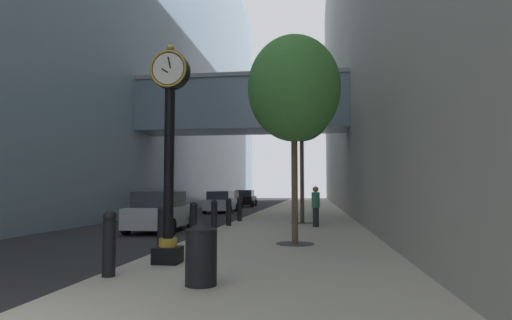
# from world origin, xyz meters

# --- Properties ---
(ground_plane) EXTENTS (110.00, 110.00, 0.00)m
(ground_plane) POSITION_xyz_m (0.00, 27.00, 0.00)
(ground_plane) COLOR #262628
(ground_plane) RESTS_ON ground
(sidewalk_right) EXTENTS (6.02, 80.00, 0.14)m
(sidewalk_right) POSITION_xyz_m (3.01, 30.00, 0.07)
(sidewalk_right) COLOR #ADA593
(sidewalk_right) RESTS_ON ground
(building_block_left) EXTENTS (21.98, 80.00, 30.34)m
(building_block_left) POSITION_xyz_m (-11.09, 29.95, 15.11)
(building_block_left) COLOR #849EB2
(building_block_left) RESTS_ON ground
(building_block_right) EXTENTS (9.00, 80.00, 30.99)m
(building_block_right) POSITION_xyz_m (10.52, 30.00, 15.49)
(building_block_right) COLOR gray
(building_block_right) RESTS_ON ground
(street_clock) EXTENTS (0.84, 0.55, 4.75)m
(street_clock) POSITION_xyz_m (0.86, 5.08, 2.75)
(street_clock) COLOR black
(street_clock) RESTS_ON sidewalk_right
(bollard_nearest) EXTENTS (0.25, 0.25, 1.20)m
(bollard_nearest) POSITION_xyz_m (0.27, 3.60, 0.77)
(bollard_nearest) COLOR black
(bollard_nearest) RESTS_ON sidewalk_right
(bollard_second) EXTENTS (0.25, 0.25, 1.20)m
(bollard_second) POSITION_xyz_m (0.27, 6.36, 0.77)
(bollard_second) COLOR black
(bollard_second) RESTS_ON sidewalk_right
(bollard_third) EXTENTS (0.25, 0.25, 1.20)m
(bollard_third) POSITION_xyz_m (0.27, 9.12, 0.77)
(bollard_third) COLOR black
(bollard_third) RESTS_ON sidewalk_right
(bollard_fourth) EXTENTS (0.25, 0.25, 1.20)m
(bollard_fourth) POSITION_xyz_m (0.27, 11.88, 0.77)
(bollard_fourth) COLOR black
(bollard_fourth) RESTS_ON sidewalk_right
(bollard_fifth) EXTENTS (0.25, 0.25, 1.20)m
(bollard_fifth) POSITION_xyz_m (0.27, 14.64, 0.77)
(bollard_fifth) COLOR black
(bollard_fifth) RESTS_ON sidewalk_right
(bollard_sixth) EXTENTS (0.25, 0.25, 1.20)m
(bollard_sixth) POSITION_xyz_m (0.27, 17.41, 0.77)
(bollard_sixth) COLOR black
(bollard_sixth) RESTS_ON sidewalk_right
(street_tree_near) EXTENTS (2.73, 2.73, 6.12)m
(street_tree_near) POSITION_xyz_m (3.40, 8.69, 4.67)
(street_tree_near) COLOR #333335
(street_tree_near) RESTS_ON sidewalk_right
(street_tree_mid_near) EXTENTS (2.98, 2.98, 7.27)m
(street_tree_mid_near) POSITION_xyz_m (3.40, 16.48, 5.68)
(street_tree_mid_near) COLOR #333335
(street_tree_mid_near) RESTS_ON sidewalk_right
(trash_bin) EXTENTS (0.53, 0.53, 1.05)m
(trash_bin) POSITION_xyz_m (2.12, 3.11, 0.68)
(trash_bin) COLOR black
(trash_bin) RESTS_ON sidewalk_right
(pedestrian_walking) EXTENTS (0.39, 0.39, 1.70)m
(pedestrian_walking) POSITION_xyz_m (4.03, 14.54, 1.04)
(pedestrian_walking) COLOR #23232D
(pedestrian_walking) RESTS_ON sidewalk_right
(car_red_near) EXTENTS (2.19, 4.13, 1.58)m
(car_red_near) POSITION_xyz_m (-3.61, 33.50, 0.77)
(car_red_near) COLOR #AD191E
(car_red_near) RESTS_ON ground
(car_silver_mid) EXTENTS (2.11, 4.47, 1.63)m
(car_silver_mid) POSITION_xyz_m (-2.29, 13.25, 0.79)
(car_silver_mid) COLOR #B7BABF
(car_silver_mid) RESTS_ON ground
(car_white_far) EXTENTS (2.12, 4.73, 1.58)m
(car_white_far) POSITION_xyz_m (-2.92, 27.73, 0.77)
(car_white_far) COLOR silver
(car_white_far) RESTS_ON ground
(car_black_trailing) EXTENTS (2.08, 4.09, 1.66)m
(car_black_trailing) POSITION_xyz_m (-2.92, 39.02, 0.80)
(car_black_trailing) COLOR black
(car_black_trailing) RESTS_ON ground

